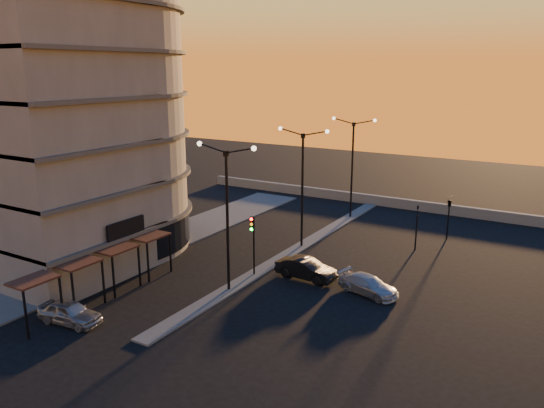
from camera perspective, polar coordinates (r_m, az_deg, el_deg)
The scene contains 14 objects.
ground at distance 34.65m, azimuth -4.65°, elevation -9.25°, with size 120.00×120.00×0.00m, color black.
sidewalk_west at distance 43.84m, azimuth -12.86°, elevation -4.35°, with size 5.00×40.00×0.12m, color #4B4B48.
median at distance 42.58m, azimuth 3.19°, elevation -4.56°, with size 1.20×36.00×0.12m, color #4B4B48.
parapet at distance 55.95m, azimuth 12.70°, elevation 0.20°, with size 44.00×0.50×1.00m, color slate.
building at distance 41.61m, azimuth -21.18°, elevation 10.74°, with size 14.35×17.08×25.00m.
streetlamp_near at distance 32.82m, azimuth -4.85°, elevation -0.27°, with size 4.32×0.32×9.51m.
streetlamp_mid at distance 41.13m, azimuth 3.30°, elevation 2.75°, with size 4.32×0.32×9.51m.
streetlamp_far at distance 50.06m, azimuth 8.64°, elevation 4.71°, with size 4.32×0.32×9.51m.
traffic_light_main at distance 35.85m, azimuth -2.08°, elevation -3.46°, with size 0.28×0.44×4.25m.
signal_east_a at distance 42.81m, azimuth 15.29°, elevation -2.33°, with size 0.13×0.16×3.60m.
signal_east_b at distance 45.94m, azimuth 18.56°, elevation 0.07°, with size 0.42×1.99×3.60m.
car_hatchback at distance 32.23m, azimuth -20.94°, elevation -10.84°, with size 1.53×3.80×1.29m, color #96989D.
car_sedan at distance 36.23m, azimuth 3.68°, elevation -6.96°, with size 1.47×4.22×1.39m, color black.
car_wagon at distance 34.40m, azimuth 10.32°, elevation -8.57°, with size 1.64×4.04×1.17m, color #B2B5BA.
Camera 1 is at (18.63, -25.72, 13.86)m, focal length 35.00 mm.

